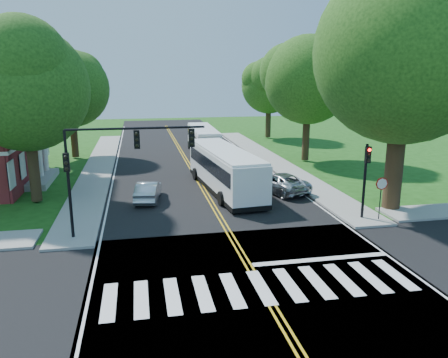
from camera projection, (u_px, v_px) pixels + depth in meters
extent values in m
plane|color=#194711|center=(258.00, 282.00, 18.21)|extent=(140.00, 140.00, 0.00)
cube|color=black|center=(198.00, 181.00, 35.37)|extent=(14.00, 96.00, 0.01)
cube|color=black|center=(258.00, 282.00, 18.21)|extent=(60.00, 12.00, 0.01)
cube|color=gold|center=(192.00, 170.00, 39.18)|extent=(0.36, 70.00, 0.01)
cube|color=silver|center=(114.00, 173.00, 37.89)|extent=(0.12, 70.00, 0.01)
cube|color=silver|center=(265.00, 167.00, 40.46)|extent=(0.12, 70.00, 0.01)
cube|color=silver|center=(261.00, 287.00, 17.73)|extent=(12.60, 3.00, 0.01)
cube|color=silver|center=(321.00, 259.00, 20.39)|extent=(6.60, 0.40, 0.01)
cube|color=gray|center=(99.00, 166.00, 40.46)|extent=(2.60, 40.00, 0.15)
cube|color=gray|center=(271.00, 160.00, 43.59)|extent=(2.60, 40.00, 0.15)
cylinder|color=#332514|center=(395.00, 161.00, 27.17)|extent=(1.10, 1.10, 6.00)
sphere|color=#407A24|center=(405.00, 53.00, 25.64)|extent=(10.80, 10.80, 10.80)
cylinder|color=#332514|center=(33.00, 166.00, 28.78)|extent=(0.70, 0.70, 4.80)
sphere|color=#407A24|center=(25.00, 88.00, 27.60)|extent=(8.00, 8.00, 8.00)
cylinder|color=#332514|center=(74.00, 135.00, 44.18)|extent=(0.70, 0.70, 4.40)
sphere|color=#407A24|center=(70.00, 88.00, 43.08)|extent=(7.60, 7.60, 7.60)
cylinder|color=#332514|center=(306.00, 135.00, 42.64)|extent=(0.70, 0.70, 5.00)
sphere|color=#407A24|center=(308.00, 80.00, 41.41)|extent=(8.40, 8.40, 8.40)
cylinder|color=#332514|center=(268.00, 121.00, 58.15)|extent=(0.70, 0.70, 4.40)
sphere|color=#407A24|center=(269.00, 86.00, 57.08)|extent=(7.20, 7.20, 7.20)
cube|color=silver|center=(36.00, 127.00, 33.90)|extent=(1.40, 6.00, 0.45)
cube|color=gray|center=(41.00, 179.00, 34.87)|extent=(1.80, 6.00, 0.50)
cylinder|color=silver|center=(33.00, 162.00, 32.34)|extent=(0.50, 0.50, 4.20)
cylinder|color=silver|center=(39.00, 156.00, 34.44)|extent=(0.50, 0.50, 4.20)
cylinder|color=silver|center=(44.00, 152.00, 36.54)|extent=(0.50, 0.50, 4.20)
cylinder|color=black|center=(70.00, 194.00, 22.28)|extent=(0.16, 0.16, 4.60)
cube|color=black|center=(66.00, 162.00, 21.74)|extent=(0.30, 0.22, 0.95)
sphere|color=black|center=(65.00, 157.00, 21.53)|extent=(0.18, 0.18, 0.18)
cylinder|color=black|center=(136.00, 128.00, 22.16)|extent=(7.00, 0.12, 0.12)
cube|color=black|center=(137.00, 139.00, 22.15)|extent=(0.30, 0.22, 0.95)
cube|color=black|center=(192.00, 138.00, 22.68)|extent=(0.30, 0.22, 0.95)
cylinder|color=black|center=(364.00, 181.00, 25.40)|extent=(0.16, 0.16, 4.40)
cube|color=black|center=(368.00, 155.00, 24.88)|extent=(0.30, 0.22, 0.95)
sphere|color=#FF0A05|center=(370.00, 150.00, 24.68)|extent=(0.18, 0.18, 0.18)
cylinder|color=black|center=(380.00, 201.00, 25.33)|extent=(0.06, 0.06, 2.20)
cylinder|color=#A50A07|center=(382.00, 184.00, 25.06)|extent=(0.76, 0.04, 0.76)
cube|color=white|center=(225.00, 170.00, 32.03)|extent=(3.67, 12.02, 2.76)
cube|color=black|center=(225.00, 163.00, 31.91)|extent=(3.66, 11.21, 0.95)
cube|color=black|center=(205.00, 152.00, 37.50)|extent=(2.45, 0.33, 1.60)
cube|color=orange|center=(205.00, 141.00, 37.29)|extent=(1.71, 0.26, 0.32)
cube|color=black|center=(225.00, 186.00, 32.32)|extent=(3.73, 12.13, 0.30)
cube|color=white|center=(225.00, 151.00, 31.69)|extent=(3.59, 11.67, 0.22)
cylinder|color=black|center=(226.00, 172.00, 36.29)|extent=(0.41, 0.99, 0.96)
cylinder|color=black|center=(196.00, 174.00, 35.56)|extent=(0.41, 0.99, 0.96)
cylinder|color=black|center=(259.00, 195.00, 29.29)|extent=(0.41, 0.99, 0.96)
cylinder|color=black|center=(221.00, 199.00, 28.56)|extent=(0.41, 0.99, 0.96)
cube|color=white|center=(203.00, 141.00, 46.86)|extent=(2.57, 10.83, 2.51)
cube|color=black|center=(203.00, 137.00, 46.76)|extent=(2.63, 10.07, 0.87)
cube|color=black|center=(198.00, 131.00, 52.00)|extent=(2.24, 0.15, 1.46)
cube|color=orange|center=(197.00, 124.00, 51.80)|extent=(1.55, 0.14, 0.29)
cube|color=black|center=(203.00, 151.00, 47.13)|extent=(2.63, 10.93, 0.27)
cube|color=white|center=(203.00, 129.00, 46.56)|extent=(2.52, 10.50, 0.20)
cylinder|color=black|center=(210.00, 144.00, 50.70)|extent=(0.31, 0.88, 0.88)
cylinder|color=black|center=(189.00, 145.00, 50.31)|extent=(0.31, 0.88, 0.88)
cylinder|color=black|center=(219.00, 155.00, 44.14)|extent=(0.31, 0.88, 0.88)
cylinder|color=black|center=(196.00, 156.00, 43.75)|extent=(0.31, 0.88, 0.88)
imported|color=#B6B9BE|center=(148.00, 191.00, 29.66)|extent=(2.05, 4.24, 1.34)
imported|color=#B6B8BD|center=(279.00, 182.00, 31.86)|extent=(3.91, 5.59, 1.42)
imported|color=black|center=(254.00, 164.00, 38.90)|extent=(2.51, 4.38, 1.19)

